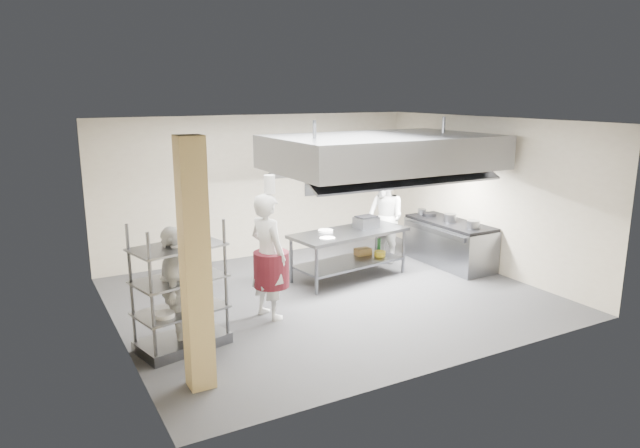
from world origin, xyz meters
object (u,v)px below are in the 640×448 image
cooking_range (449,244)px  griddle (366,222)px  island (349,255)px  chef_head (268,256)px  pass_rack (180,286)px  chef_plating (174,287)px  chef_line (385,218)px  stockpot (450,218)px

cooking_range → griddle: bearing=169.9°
island → chef_head: chef_head is taller
pass_rack → cooking_range: size_ratio=0.89×
griddle → pass_rack: bearing=-165.6°
island → cooking_range: (2.26, -0.24, -0.04)m
island → chef_plating: (-3.67, -1.42, 0.41)m
cooking_range → chef_line: bearing=142.6°
island → chef_line: 1.42m
pass_rack → chef_head: 1.56m
cooking_range → chef_plating: (-5.94, -1.18, 0.44)m
island → griddle: size_ratio=5.38×
pass_rack → cooking_range: (5.88, 1.25, -0.47)m
pass_rack → chef_line: (4.83, 2.05, 0.03)m
pass_rack → stockpot: bearing=-1.9°
chef_plating → stockpot: size_ratio=7.07×
island → chef_line: bearing=17.2°
chef_head → chef_plating: 1.60m
cooking_range → griddle: 1.95m
cooking_range → griddle: size_ratio=4.75×
cooking_range → stockpot: (-0.06, -0.05, 0.56)m
island → stockpot: 2.29m
cooking_range → chef_head: size_ratio=1.01×
chef_head → chef_line: 3.70m
chef_head → chef_line: size_ratio=1.07×
chef_head → stockpot: 4.39m
cooking_range → chef_plating: bearing=-168.7°
chef_line → chef_plating: chef_line is taller
chef_plating → stockpot: (5.88, 1.13, 0.12)m
cooking_range → chef_line: (-1.05, 0.80, 0.51)m
cooking_range → griddle: (-1.83, 0.32, 0.59)m
island → stockpot: size_ratio=9.31×
chef_line → stockpot: 1.31m
island → pass_rack: (-3.62, -1.49, 0.44)m
pass_rack → griddle: bearing=7.7°
pass_rack → chef_plating: size_ratio=1.04×
pass_rack → chef_plating: 0.09m
stockpot → griddle: bearing=168.1°
chef_plating → griddle: bearing=128.7°
chef_head → chef_plating: chef_head is taller
stockpot → chef_line: bearing=139.4°
pass_rack → griddle: pass_rack is taller
chef_line → island: bearing=-68.6°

